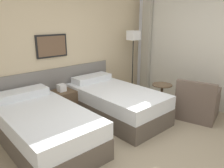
{
  "coord_description": "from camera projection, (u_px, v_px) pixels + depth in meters",
  "views": [
    {
      "loc": [
        -2.23,
        -1.68,
        1.88
      ],
      "look_at": [
        0.36,
        1.19,
        0.72
      ],
      "focal_mm": 35.0,
      "sensor_mm": 36.0,
      "label": 1
    }
  ],
  "objects": [
    {
      "name": "ground_plane",
      "position": [
        149.0,
        154.0,
        3.17
      ],
      "size": [
        16.0,
        16.0,
        0.0
      ],
      "primitive_type": "plane",
      "color": "gray"
    },
    {
      "name": "wall_headboard",
      "position": [
        61.0,
        48.0,
        4.43
      ],
      "size": [
        10.0,
        0.1,
        2.7
      ],
      "color": "#C6B28E",
      "rests_on": "ground_plane"
    },
    {
      "name": "bed_near_door",
      "position": [
        43.0,
        127.0,
        3.34
      ],
      "size": [
        1.06,
        2.0,
        0.7
      ],
      "color": "brown",
      "rests_on": "ground_plane"
    },
    {
      "name": "bed_near_window",
      "position": [
        115.0,
        102.0,
        4.3
      ],
      "size": [
        1.06,
        2.0,
        0.7
      ],
      "color": "brown",
      "rests_on": "ground_plane"
    },
    {
      "name": "nightstand",
      "position": [
        63.0,
        103.0,
        4.35
      ],
      "size": [
        0.45,
        0.43,
        0.66
      ],
      "color": "brown",
      "rests_on": "ground_plane"
    },
    {
      "name": "floor_lamp",
      "position": [
        133.0,
        42.0,
        5.2
      ],
      "size": [
        0.24,
        0.24,
        1.61
      ],
      "color": "black",
      "rests_on": "ground_plane"
    },
    {
      "name": "side_table",
      "position": [
        162.0,
        93.0,
        4.51
      ],
      "size": [
        0.41,
        0.41,
        0.59
      ],
      "color": "brown",
      "rests_on": "ground_plane"
    },
    {
      "name": "armchair",
      "position": [
        197.0,
        104.0,
        4.26
      ],
      "size": [
        0.88,
        0.87,
        0.79
      ],
      "rotation": [
        0.0,
        0.0,
        1.83
      ],
      "color": "brown",
      "rests_on": "ground_plane"
    }
  ]
}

